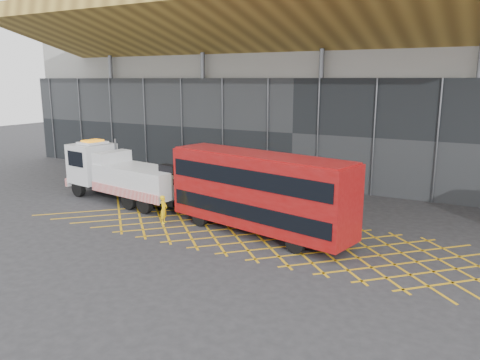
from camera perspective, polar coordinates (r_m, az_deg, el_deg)
The scene contains 6 objects.
ground_plane at distance 27.08m, azimuth -7.13°, elevation -4.90°, with size 120.00×120.00×0.00m, color #272729.
road_markings at distance 24.33m, azimuth 3.66°, elevation -6.81°, with size 27.96×7.16×0.01m.
construction_building at distance 41.47m, azimuth 10.39°, elevation 13.47°, with size 55.00×23.97×18.00m.
recovery_truck at distance 31.72m, azimuth -14.35°, elevation 0.70°, with size 11.27×4.07×3.91m.
bus_towed at distance 23.98m, azimuth 2.31°, elevation -1.23°, with size 10.68×4.47×4.24m.
worker at distance 26.54m, azimuth -9.28°, elevation -3.54°, with size 0.58×0.38×1.58m, color yellow.
Camera 1 is at (15.42, -20.80, 7.92)m, focal length 35.00 mm.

